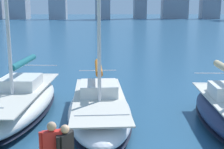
{
  "coord_description": "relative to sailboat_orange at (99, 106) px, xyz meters",
  "views": [
    {
      "loc": [
        0.5,
        7.05,
        5.09
      ],
      "look_at": [
        0.01,
        -6.63,
        2.2
      ],
      "focal_mm": 50.0,
      "sensor_mm": 36.0,
      "label": 1
    }
  ],
  "objects": [
    {
      "name": "person_red_shirt",
      "position": [
        1.13,
        6.52,
        1.0
      ],
      "size": [
        0.63,
        0.31,
        1.77
      ],
      "color": "gray",
      "rests_on": "dock_pier"
    },
    {
      "name": "sailboat_teal",
      "position": [
        3.92,
        -0.79,
        0.05
      ],
      "size": [
        3.5,
        9.26,
        11.56
      ],
      "color": "white",
      "rests_on": "ground"
    },
    {
      "name": "sailboat_orange",
      "position": [
        0.0,
        0.0,
        0.0
      ],
      "size": [
        3.1,
        8.62,
        12.47
      ],
      "color": "white",
      "rests_on": "ground"
    }
  ]
}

